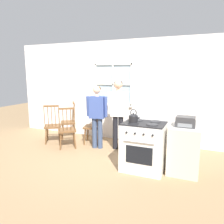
# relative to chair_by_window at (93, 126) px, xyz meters

# --- Properties ---
(ground_plane) EXTENTS (16.00, 16.00, 0.00)m
(ground_plane) POSITION_rel_chair_by_window_xyz_m (0.43, -0.77, -0.45)
(ground_plane) COLOR #937551
(wall_back) EXTENTS (6.40, 0.16, 2.70)m
(wall_back) POSITION_rel_chair_by_window_xyz_m (0.44, 0.63, 0.89)
(wall_back) COLOR white
(wall_back) RESTS_ON ground_plane
(chair_by_window) EXTENTS (0.50, 0.51, 1.03)m
(chair_by_window) POSITION_rel_chair_by_window_xyz_m (0.00, 0.00, 0.00)
(chair_by_window) COLOR brown
(chair_by_window) RESTS_ON ground_plane
(chair_near_wall) EXTENTS (0.57, 0.56, 1.03)m
(chair_near_wall) POSITION_rel_chair_by_window_xyz_m (-1.00, -0.38, 0.00)
(chair_near_wall) COLOR brown
(chair_near_wall) RESTS_ON ground_plane
(chair_center_cluster) EXTENTS (0.58, 0.57, 1.03)m
(chair_center_cluster) POSITION_rel_chair_by_window_xyz_m (-0.42, -0.57, 0.00)
(chair_center_cluster) COLOR brown
(chair_center_cluster) RESTS_ON ground_plane
(chair_near_stove) EXTENTS (0.57, 0.57, 1.03)m
(chair_near_stove) POSITION_rel_chair_by_window_xyz_m (-0.89, 0.19, 0.00)
(chair_near_stove) COLOR brown
(chair_near_stove) RESTS_ON ground_plane
(person_elderly_left) EXTENTS (0.53, 0.27, 1.54)m
(person_elderly_left) POSITION_rel_chair_by_window_xyz_m (0.28, -0.30, 0.46)
(person_elderly_left) COLOR #384766
(person_elderly_left) RESTS_ON ground_plane
(person_teen_center) EXTENTS (0.51, 0.29, 1.67)m
(person_teen_center) POSITION_rel_chair_by_window_xyz_m (0.77, -0.16, 0.55)
(person_teen_center) COLOR black
(person_teen_center) RESTS_ON ground_plane
(stove) EXTENTS (0.79, 0.68, 1.08)m
(stove) POSITION_rel_chair_by_window_xyz_m (1.65, -1.04, 0.02)
(stove) COLOR white
(stove) RESTS_ON ground_plane
(kettle) EXTENTS (0.21, 0.17, 0.25)m
(kettle) POSITION_rel_chair_by_window_xyz_m (1.47, -1.17, 0.57)
(kettle) COLOR black
(kettle) RESTS_ON stove
(potted_plant) EXTENTS (0.16, 0.16, 0.29)m
(potted_plant) POSITION_rel_chair_by_window_xyz_m (0.58, 0.54, 0.60)
(potted_plant) COLOR #935B3D
(potted_plant) RESTS_ON wall_back
(side_counter) EXTENTS (0.55, 0.50, 0.90)m
(side_counter) POSITION_rel_chair_by_window_xyz_m (2.37, -0.93, -0.00)
(side_counter) COLOR beige
(side_counter) RESTS_ON ground_plane
(stereo) EXTENTS (0.34, 0.29, 0.18)m
(stereo) POSITION_rel_chair_by_window_xyz_m (2.37, -0.95, 0.54)
(stereo) COLOR #38383A
(stereo) RESTS_ON side_counter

